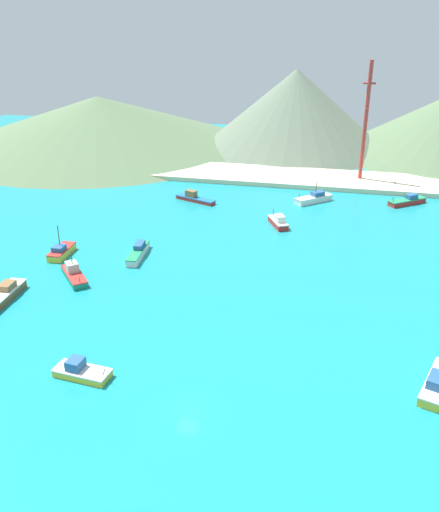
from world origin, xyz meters
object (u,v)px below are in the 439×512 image
object	(u,v)px
fishing_boat_3	(74,274)
fishing_boat_4	(138,252)
fishing_boat_0	(408,201)
fishing_boat_7	(61,251)
fishing_boat_1	(278,222)
fishing_boat_5	(81,371)
fishing_boat_8	(314,198)
fishing_boat_9	(437,383)
radio_tower	(365,122)
fishing_boat_2	(4,294)
fishing_boat_11	(194,198)

from	to	relation	value
fishing_boat_3	fishing_boat_4	size ratio (longest dim) A/B	0.82
fishing_boat_0	fishing_boat_7	world-z (taller)	fishing_boat_7
fishing_boat_0	fishing_boat_1	bearing A→B (deg)	-142.97
fishing_boat_5	fishing_boat_8	world-z (taller)	fishing_boat_8
fishing_boat_3	fishing_boat_9	world-z (taller)	fishing_boat_3
fishing_boat_1	fishing_boat_4	xyz separation A→B (m)	(-24.01, -21.95, -0.09)
fishing_boat_0	fishing_boat_9	xyz separation A→B (m)	(-1.78, -73.68, 0.13)
fishing_boat_3	radio_tower	xyz separation A→B (m)	(48.79, 70.95, 15.14)
fishing_boat_1	fishing_boat_9	bearing A→B (deg)	-62.98
fishing_boat_1	fishing_boat_2	size ratio (longest dim) A/B	0.72
fishing_boat_7	fishing_boat_3	bearing A→B (deg)	-51.75
fishing_boat_8	fishing_boat_11	world-z (taller)	fishing_boat_8
fishing_boat_3	fishing_boat_5	xyz separation A→B (m)	(13.69, -25.99, -0.13)
fishing_boat_11	fishing_boat_4	bearing A→B (deg)	-93.15
fishing_boat_7	fishing_boat_9	bearing A→B (deg)	-22.77
fishing_boat_1	fishing_boat_11	size ratio (longest dim) A/B	0.69
fishing_boat_0	fishing_boat_7	bearing A→B (deg)	-145.29
fishing_boat_0	fishing_boat_2	bearing A→B (deg)	-136.44
fishing_boat_2	fishing_boat_0	bearing A→B (deg)	43.56
fishing_boat_1	fishing_boat_8	bearing A→B (deg)	70.60
fishing_boat_3	radio_tower	size ratio (longest dim) A/B	0.27
fishing_boat_7	fishing_boat_8	world-z (taller)	fishing_boat_7
fishing_boat_9	fishing_boat_5	bearing A→B (deg)	-170.70
fishing_boat_8	radio_tower	size ratio (longest dim) A/B	0.29
fishing_boat_1	fishing_boat_3	distance (m)	46.14
fishing_boat_7	fishing_boat_8	xyz separation A→B (m)	(44.84, 42.98, 0.01)
fishing_boat_5	fishing_boat_7	bearing A→B (deg)	120.62
fishing_boat_3	fishing_boat_9	distance (m)	61.22
fishing_boat_8	fishing_boat_3	bearing A→B (deg)	-126.37
fishing_boat_5	fishing_boat_0	bearing A→B (deg)	60.19
fishing_boat_5	fishing_boat_9	distance (m)	45.21
fishing_boat_9	fishing_boat_0	bearing A→B (deg)	88.62
fishing_boat_0	fishing_boat_4	world-z (taller)	fishing_boat_0
fishing_boat_1	fishing_boat_5	size ratio (longest dim) A/B	0.97
fishing_boat_0	radio_tower	xyz separation A→B (m)	(-11.29, 15.95, 15.24)
fishing_boat_3	fishing_boat_8	size ratio (longest dim) A/B	0.95
fishing_boat_7	fishing_boat_9	size ratio (longest dim) A/B	0.73
fishing_boat_1	radio_tower	world-z (taller)	radio_tower
fishing_boat_3	fishing_boat_9	xyz separation A→B (m)	(58.30, -18.69, 0.03)
fishing_boat_0	radio_tower	distance (m)	24.78
fishing_boat_8	radio_tower	xyz separation A→B (m)	(10.77, 19.31, 15.13)
fishing_boat_2	fishing_boat_1	bearing A→B (deg)	47.55
fishing_boat_1	fishing_boat_0	bearing A→B (deg)	37.03
fishing_boat_8	fishing_boat_2	bearing A→B (deg)	-126.80
radio_tower	fishing_boat_7	bearing A→B (deg)	-131.76
fishing_boat_1	fishing_boat_11	bearing A→B (deg)	151.07
fishing_boat_3	fishing_boat_7	distance (m)	11.02
fishing_boat_5	fishing_boat_9	size ratio (longest dim) A/B	0.75
fishing_boat_2	fishing_boat_11	distance (m)	57.85
fishing_boat_0	fishing_boat_8	xyz separation A→B (m)	(-22.06, -3.36, 0.10)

